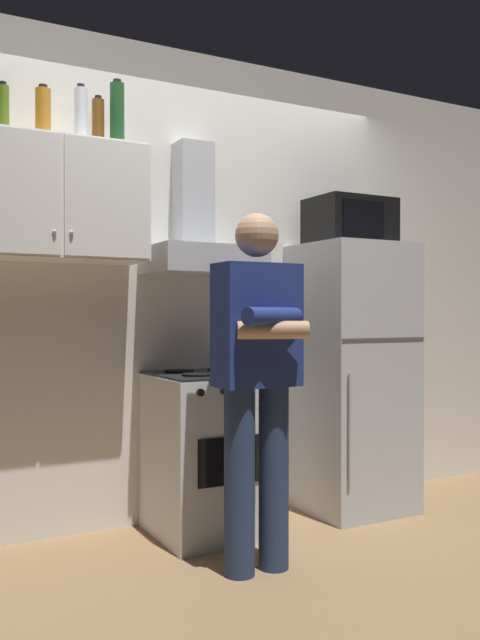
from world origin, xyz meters
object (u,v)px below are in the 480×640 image
Objects in this scene: person_standing at (257,375)px; refrigerator at (351,377)px; upper_cabinet at (54,200)px; bottle_beer_brown at (98,123)px; microwave at (350,222)px; bottle_vodka_clear at (81,115)px; cooking_pot at (242,362)px; bottle_wine_green at (117,114)px; bottle_liquor_amber at (43,113)px; bottle_olive_oil at (3,110)px; stove_oven at (210,453)px; range_hood at (200,239)px.

refrigerator is at bearing 31.23° from person_standing.
person_standing is (0.75, -0.73, -0.85)m from upper_cabinet.
bottle_beer_brown is (0.23, 0.04, 0.43)m from upper_cabinet.
microwave is 1.58m from bottle_beer_brown.
bottle_vodka_clear is at bearing 130.64° from person_standing.
cooking_pot is 0.82× the size of bottle_wine_green.
bottle_beer_brown is (-1.52, 0.14, 0.44)m from microwave.
bottle_liquor_amber is 0.77× the size of bottle_wine_green.
stove_oven is at bearing -8.91° from bottle_olive_oil.
microwave is 1.86m from bottle_liquor_amber.
refrigerator is at bearing -7.55° from range_hood.
bottle_liquor_amber reaches higher than range_hood.
upper_cabinet reaches higher than microwave.
bottle_olive_oil is (-1.04, 0.16, 1.74)m from stove_oven.
microwave is 1.39× the size of bottle_wine_green.
bottle_wine_green is (-0.48, 0.11, 1.78)m from stove_oven.
bottle_wine_green is at bearing 175.70° from refrigerator.
microwave reaches higher than refrigerator.
bottle_liquor_amber is 0.19m from bottle_vodka_clear.
bottle_olive_oil is at bearing 142.12° from person_standing.
bottle_liquor_amber is at bearing -9.99° from bottle_olive_oil.
bottle_beer_brown is 0.47m from bottle_olive_oil.
microwave is at bearing 9.57° from cooking_pot.
range_hood reaches higher than refrigerator.
stove_oven is 1.84m from bottle_beer_brown.
range_hood reaches higher than cooking_pot.
bottle_wine_green is (0.56, -0.05, 0.04)m from bottle_olive_oil.
refrigerator is 3.33× the size of microwave.
bottle_wine_green is at bearing 159.59° from cooking_pot.
microwave is 1.17m from cooking_pot.
microwave is (-0.00, 0.02, 0.94)m from refrigerator.
cooking_pot is (0.18, 0.49, 0.02)m from person_standing.
range_hood is at bearing 117.88° from cooking_pot.
bottle_wine_green reaches higher than cooking_pot.
bottle_wine_green is at bearing -33.00° from bottle_beer_brown.
person_standing is 1.78m from bottle_olive_oil.
refrigerator is 0.84m from cooking_pot.
range_hood is 2.84× the size of bottle_beer_brown.
range_hood is 2.17× the size of bottle_wine_green.
microwave is at bearing -4.13° from bottle_olive_oil.
bottle_vodka_clear is at bearing -4.53° from bottle_liquor_amber.
bottle_wine_green reaches higher than bottle_liquor_amber.
bottle_liquor_amber is (-1.80, 0.11, 0.44)m from microwave.
microwave is (0.95, 0.02, 1.31)m from stove_oven.
bottle_vodka_clear is (-1.62, 0.11, 1.39)m from refrigerator.
bottle_olive_oil is at bearing 172.72° from bottle_vodka_clear.
refrigerator is (0.95, -0.13, -0.80)m from range_hood.
refrigerator reaches higher than cooking_pot.
bottle_beer_brown reaches higher than microwave.
bottle_liquor_amber is (-0.05, 0.00, 0.43)m from upper_cabinet.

